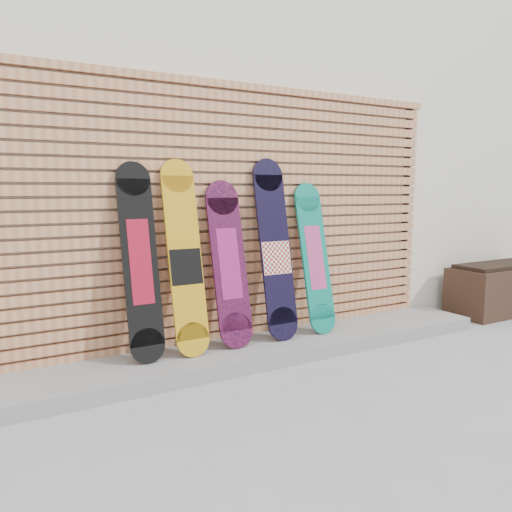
% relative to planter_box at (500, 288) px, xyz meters
% --- Properties ---
extents(ground, '(80.00, 80.00, 0.00)m').
position_rel_planter_box_xyz_m(ground, '(-3.04, -0.62, -0.28)').
color(ground, gray).
rests_on(ground, ground).
extents(building, '(12.00, 5.00, 3.60)m').
position_rel_planter_box_xyz_m(building, '(-2.54, 2.88, 1.52)').
color(building, silver).
rests_on(building, ground).
extents(concrete_step, '(4.60, 0.70, 0.12)m').
position_rel_planter_box_xyz_m(concrete_step, '(-3.19, 0.06, -0.22)').
color(concrete_step, gray).
rests_on(concrete_step, ground).
extents(slat_wall, '(4.26, 0.08, 2.29)m').
position_rel_planter_box_xyz_m(slat_wall, '(-3.19, 0.35, 0.92)').
color(slat_wall, '#BF7A4F').
rests_on(slat_wall, ground).
extents(planter_box, '(1.28, 0.53, 0.58)m').
position_rel_planter_box_xyz_m(planter_box, '(0.00, 0.00, 0.00)').
color(planter_box, black).
rests_on(planter_box, ground).
extents(snowboard_0, '(0.27, 0.33, 1.50)m').
position_rel_planter_box_xyz_m(snowboard_0, '(-4.13, 0.16, 0.59)').
color(snowboard_0, black).
rests_on(snowboard_0, concrete_step).
extents(snowboard_1, '(0.27, 0.36, 1.53)m').
position_rel_planter_box_xyz_m(snowboard_1, '(-3.77, 0.14, 0.59)').
color(snowboard_1, gold).
rests_on(snowboard_1, concrete_step).
extents(snowboard_2, '(0.30, 0.34, 1.37)m').
position_rel_planter_box_xyz_m(snowboard_2, '(-3.39, 0.15, 0.52)').
color(snowboard_2, black).
rests_on(snowboard_2, concrete_step).
extents(snowboard_3, '(0.29, 0.35, 1.56)m').
position_rel_planter_box_xyz_m(snowboard_3, '(-2.94, 0.15, 0.60)').
color(snowboard_3, black).
rests_on(snowboard_3, concrete_step).
extents(snowboard_4, '(0.27, 0.35, 1.35)m').
position_rel_planter_box_xyz_m(snowboard_4, '(-2.52, 0.15, 0.51)').
color(snowboard_4, '#0C7966').
rests_on(snowboard_4, concrete_step).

